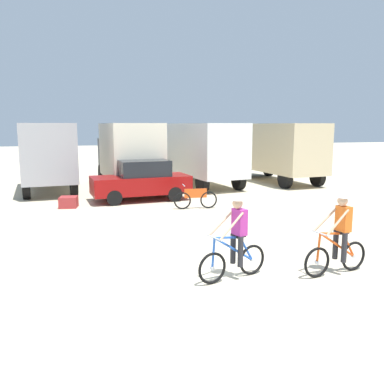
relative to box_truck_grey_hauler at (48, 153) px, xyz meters
name	(u,v)px	position (x,y,z in m)	size (l,w,h in m)	color
ground_plane	(224,272)	(4.83, -13.28, -1.87)	(120.00, 120.00, 0.00)	beige
box_truck_grey_hauler	(48,153)	(0.00, 0.00, 0.00)	(3.08, 6.96, 3.35)	#9E9EA3
box_truck_cream_rv	(128,152)	(3.95, -0.26, 0.00)	(2.98, 6.94, 3.35)	beige
box_truck_white_box	(201,151)	(7.92, -0.17, 0.00)	(3.45, 7.05, 3.35)	white
box_truck_tan_camper	(279,150)	(12.60, 0.07, 0.00)	(3.11, 6.97, 3.35)	#CCB78E
sedan_parked	(142,180)	(4.18, -3.92, -0.99)	(4.37, 2.23, 1.76)	maroon
cyclist_orange_shirt	(235,240)	(4.93, -13.73, -1.03)	(1.67, 0.68, 1.82)	black
cyclist_cowboy_hat	(339,237)	(7.24, -14.00, -1.03)	(1.71, 0.55, 1.82)	black
bicycle_spare	(196,199)	(6.00, -6.29, -1.48)	(1.73, 0.50, 0.97)	black
supply_crate	(69,202)	(1.13, -4.80, -1.66)	(0.67, 0.68, 0.44)	#9E2D2D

